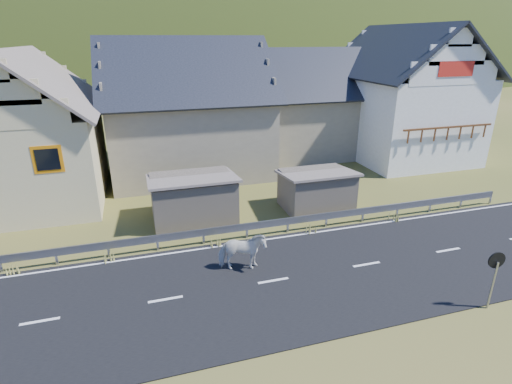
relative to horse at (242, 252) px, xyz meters
name	(u,v)px	position (x,y,z in m)	size (l,w,h in m)	color
ground	(273,282)	(0.91, -1.12, -0.83)	(160.00, 160.00, 0.00)	#424C1A
road	(273,281)	(0.91, -1.12, -0.81)	(60.00, 7.00, 0.04)	black
lane_markings	(273,281)	(0.91, -1.12, -0.78)	(60.00, 6.60, 0.01)	silver
guardrail	(247,227)	(0.91, 2.57, -0.26)	(28.10, 0.09, 0.75)	#93969B
shed_left	(193,199)	(-1.09, 5.38, 0.27)	(4.30, 3.30, 2.40)	#695D50
shed_right	(316,190)	(5.41, 4.88, 0.17)	(3.80, 2.90, 2.20)	#695D50
house_cream	(26,122)	(-9.09, 10.88, 3.53)	(7.80, 9.80, 8.30)	beige
house_stone_a	(186,102)	(-0.09, 13.88, 3.81)	(10.80, 9.80, 8.90)	gray
house_stone_b	(312,98)	(9.91, 15.88, 3.41)	(9.80, 8.80, 8.10)	gray
house_white	(402,88)	(15.91, 12.88, 4.24)	(8.80, 10.80, 9.70)	white
mountain	(155,104)	(5.91, 178.88, -20.83)	(440.00, 280.00, 260.00)	#2A3A15
horse	(242,252)	(0.00, 0.00, 0.00)	(1.86, 0.85, 1.57)	silver
traffic_mirror	(495,268)	(7.38, -4.66, 0.73)	(0.59, 0.20, 2.13)	#93969B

